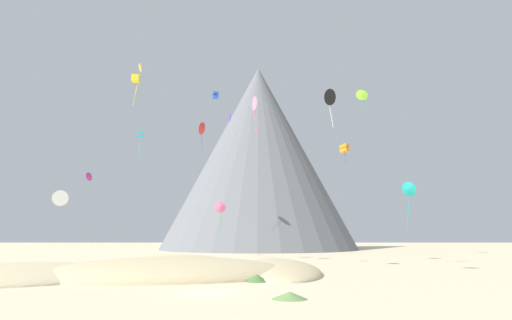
% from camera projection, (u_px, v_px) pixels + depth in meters
% --- Properties ---
extents(ground_plane, '(400.00, 400.00, 0.00)m').
position_uv_depth(ground_plane, '(209.00, 293.00, 34.31)').
color(ground_plane, beige).
extents(dune_foreground_left, '(30.49, 20.77, 4.21)m').
position_uv_depth(dune_foreground_left, '(170.00, 277.00, 46.59)').
color(dune_foreground_left, '#C6B284').
rests_on(dune_foreground_left, ground_plane).
extents(dune_foreground_right, '(21.86, 21.33, 3.59)m').
position_uv_depth(dune_foreground_right, '(178.00, 268.00, 58.60)').
color(dune_foreground_right, '#CCBA8E').
rests_on(dune_foreground_right, ground_plane).
extents(dune_midground, '(11.23, 27.54, 2.74)m').
position_uv_depth(dune_midground, '(278.00, 271.00, 53.84)').
color(dune_midground, '#C6B284').
rests_on(dune_midground, ground_plane).
extents(dune_back_low, '(30.24, 28.36, 3.03)m').
position_uv_depth(dune_back_low, '(20.00, 278.00, 45.98)').
color(dune_back_low, '#CCBA8E').
rests_on(dune_back_low, ground_plane).
extents(bush_low_patch, '(2.39, 2.39, 0.49)m').
position_uv_depth(bush_low_patch, '(305.00, 275.00, 46.03)').
color(bush_low_patch, '#668C4C').
rests_on(bush_low_patch, ground_plane).
extents(bush_far_left, '(3.23, 3.23, 0.70)m').
position_uv_depth(bush_far_left, '(258.00, 278.00, 42.16)').
color(bush_far_left, '#477238').
rests_on(bush_far_left, ground_plane).
extents(bush_near_right, '(2.94, 2.94, 0.51)m').
position_uv_depth(bush_near_right, '(291.00, 295.00, 30.92)').
color(bush_near_right, '#668C4C').
rests_on(bush_near_right, ground_plane).
extents(rock_massif, '(76.45, 76.45, 56.51)m').
position_uv_depth(rock_massif, '(258.00, 163.00, 134.24)').
color(rock_massif, slate).
rests_on(rock_massif, ground_plane).
extents(kite_indigo_high, '(0.52, 0.48, 1.50)m').
position_uv_depth(kite_indigo_high, '(231.00, 117.00, 93.13)').
color(kite_indigo_high, '#5138B2').
extents(kite_teal_low, '(1.86, 1.98, 5.90)m').
position_uv_depth(kite_teal_low, '(410.00, 190.00, 54.56)').
color(kite_teal_low, teal).
extents(kite_black_mid, '(2.37, 2.10, 5.65)m').
position_uv_depth(kite_black_mid, '(330.00, 97.00, 62.99)').
color(kite_black_mid, black).
extents(kite_gold_high, '(1.61, 2.09, 6.00)m').
position_uv_depth(kite_gold_high, '(142.00, 68.00, 94.25)').
color(kite_gold_high, gold).
extents(kite_lime_high, '(2.55, 0.81, 4.72)m').
position_uv_depth(kite_lime_high, '(363.00, 95.00, 93.15)').
color(kite_lime_high, '#8CD133').
extents(kite_yellow_high, '(1.35, 1.33, 5.35)m').
position_uv_depth(kite_yellow_high, '(137.00, 79.00, 73.17)').
color(kite_yellow_high, yellow).
extents(kite_cyan_mid, '(1.25, 1.32, 5.41)m').
position_uv_depth(kite_cyan_mid, '(142.00, 135.00, 86.18)').
color(kite_cyan_mid, '#33BCDB').
extents(kite_orange_mid, '(1.80, 1.77, 3.20)m').
position_uv_depth(kite_orange_mid, '(346.00, 148.00, 73.90)').
color(kite_orange_mid, orange).
extents(kite_red_mid, '(1.51, 2.21, 4.60)m').
position_uv_depth(kite_red_mid, '(204.00, 129.00, 72.38)').
color(kite_red_mid, red).
extents(kite_rainbow_low, '(2.08, 0.67, 5.99)m').
position_uv_depth(kite_rainbow_low, '(221.00, 207.00, 82.30)').
color(kite_rainbow_low, '#E5668C').
extents(kite_white_low, '(2.32, 1.10, 2.28)m').
position_uv_depth(kite_white_low, '(62.00, 198.00, 63.65)').
color(kite_white_low, white).
extents(kite_blue_mid, '(1.01, 1.03, 0.93)m').
position_uv_depth(kite_blue_mid, '(216.00, 95.00, 63.46)').
color(kite_blue_mid, blue).
extents(kite_pink_mid, '(0.91, 1.89, 5.33)m').
position_uv_depth(kite_pink_mid, '(257.00, 104.00, 58.33)').
color(kite_pink_mid, pink).
extents(kite_magenta_mid, '(1.01, 1.55, 1.49)m').
position_uv_depth(kite_magenta_mid, '(91.00, 177.00, 74.36)').
color(kite_magenta_mid, '#D1339E').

